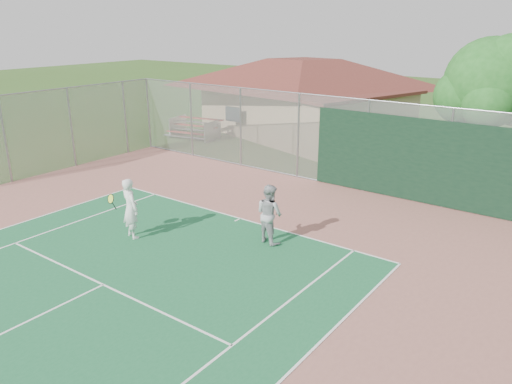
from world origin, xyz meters
TOP-DOWN VIEW (x-y plane):
  - back_fence at (2.11, 16.98)m, footprint 20.08×0.11m
  - side_fence_left at (-10.00, 12.50)m, footprint 0.08×9.00m
  - clubhouse at (-5.36, 24.47)m, footprint 13.46×10.85m
  - bleachers at (-9.75, 20.04)m, footprint 3.05×2.08m
  - tree at (5.21, 21.22)m, footprint 4.17×3.95m
  - player_white_front at (-1.69, 8.77)m, footprint 1.05×0.73m
  - player_grey_back at (1.82, 10.96)m, footprint 0.99×0.85m

SIDE VIEW (x-z plane):
  - bleachers at x=-9.75m, z-range 0.03..1.08m
  - player_grey_back at x=1.82m, z-range 0.00..1.77m
  - player_white_front at x=-1.69m, z-range 0.00..1.85m
  - back_fence at x=2.11m, z-range -0.09..3.43m
  - side_fence_left at x=-10.00m, z-range 0.00..3.50m
  - clubhouse at x=-5.36m, z-range 0.04..5.10m
  - tree at x=5.21m, z-range 0.91..6.73m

